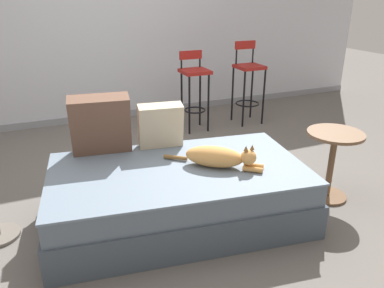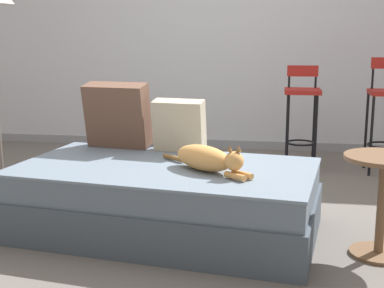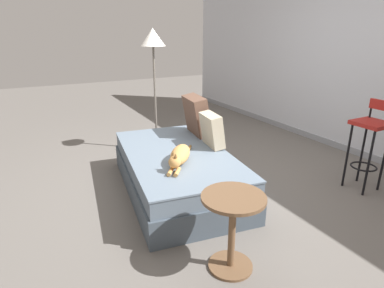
{
  "view_description": "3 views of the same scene",
  "coord_description": "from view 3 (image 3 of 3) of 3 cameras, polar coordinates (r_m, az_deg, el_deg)",
  "views": [
    {
      "loc": [
        -0.85,
        -2.66,
        1.6
      ],
      "look_at": [
        0.15,
        -0.3,
        0.55
      ],
      "focal_mm": 35.0,
      "sensor_mm": 36.0,
      "label": 1
    },
    {
      "loc": [
        0.66,
        -3.53,
        1.21
      ],
      "look_at": [
        0.15,
        -0.3,
        0.55
      ],
      "focal_mm": 50.0,
      "sensor_mm": 36.0,
      "label": 2
    },
    {
      "loc": [
        2.79,
        -1.71,
        1.61
      ],
      "look_at": [
        0.15,
        -0.3,
        0.55
      ],
      "focal_mm": 30.0,
      "sensor_mm": 36.0,
      "label": 3
    }
  ],
  "objects": [
    {
      "name": "floor_lamp",
      "position": [
        4.34,
        -6.91,
        16.39
      ],
      "size": [
        0.32,
        0.32,
        1.64
      ],
      "color": "slate",
      "rests_on": "ground"
    },
    {
      "name": "ground_plane",
      "position": [
        3.65,
        3.07,
        -6.68
      ],
      "size": [
        16.0,
        16.0,
        0.0
      ],
      "primitive_type": "plane",
      "color": "#66605B",
      "rests_on": "ground"
    },
    {
      "name": "bar_stool_near_window",
      "position": [
        3.77,
        29.16,
        1.32
      ],
      "size": [
        0.32,
        0.32,
        0.95
      ],
      "color": "black",
      "rests_on": "ground"
    },
    {
      "name": "throw_pillow_corner",
      "position": [
        3.82,
        0.83,
        5.14
      ],
      "size": [
        0.47,
        0.29,
        0.47
      ],
      "color": "brown",
      "rests_on": "couch"
    },
    {
      "name": "side_table",
      "position": [
        2.28,
        7.2,
        -13.62
      ],
      "size": [
        0.44,
        0.44,
        0.57
      ],
      "color": "brown",
      "rests_on": "ground"
    },
    {
      "name": "cat",
      "position": [
        3.01,
        -2.22,
        -2.08
      ],
      "size": [
        0.61,
        0.53,
        0.19
      ],
      "color": "tan",
      "rests_on": "couch"
    },
    {
      "name": "wall_back_panel",
      "position": [
        4.85,
        27.53,
        13.76
      ],
      "size": [
        8.0,
        0.1,
        2.6
      ],
      "primitive_type": "cube",
      "color": "silver",
      "rests_on": "ground"
    },
    {
      "name": "wall_baseboard_trim",
      "position": [
        5.05,
        24.96,
        -0.41
      ],
      "size": [
        8.0,
        0.02,
        0.09
      ],
      "primitive_type": "cube",
      "color": "gray",
      "rests_on": "ground"
    },
    {
      "name": "couch",
      "position": [
        3.38,
        -2.7,
        -4.78
      ],
      "size": [
        1.96,
        1.27,
        0.43
      ],
      "color": "#44505B",
      "rests_on": "ground"
    },
    {
      "name": "throw_pillow_middle",
      "position": [
        3.42,
        3.57,
        2.5
      ],
      "size": [
        0.37,
        0.22,
        0.36
      ],
      "color": "beige",
      "rests_on": "couch"
    }
  ]
}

